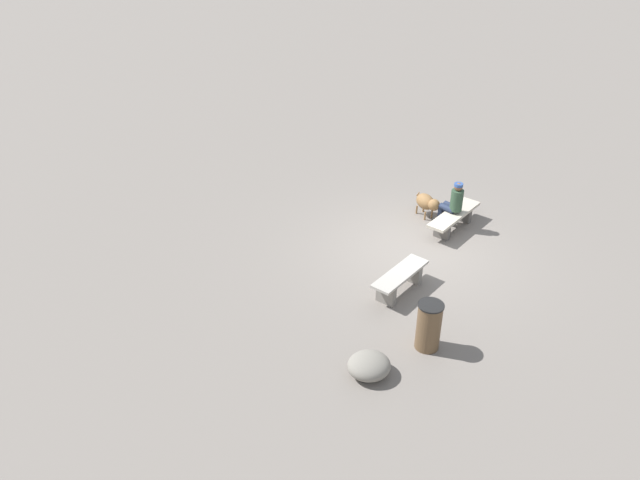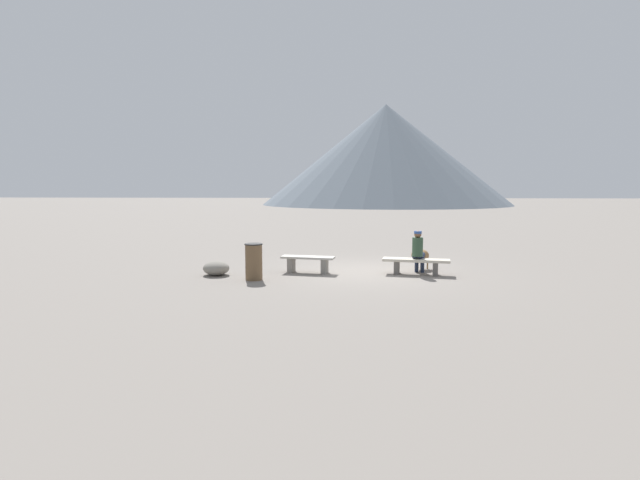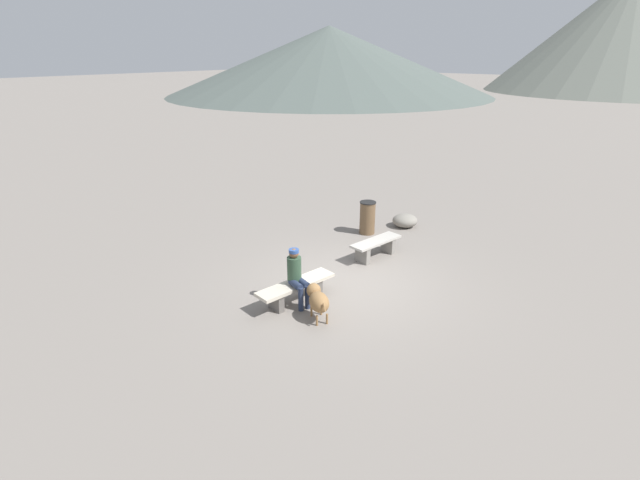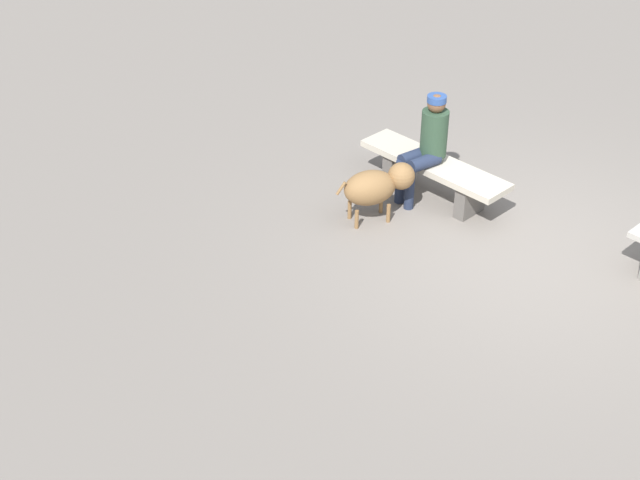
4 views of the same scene
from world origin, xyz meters
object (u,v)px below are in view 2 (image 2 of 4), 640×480
(seated_person, at_px, (418,249))
(dog, at_px, (421,256))
(bench_right, at_px, (416,263))
(boulder, at_px, (216,268))
(trash_bin, at_px, (254,262))
(bench_left, at_px, (308,262))

(seated_person, distance_m, dog, 0.79)
(bench_right, height_order, dog, dog)
(dog, xyz_separation_m, boulder, (-5.82, -1.32, -0.22))
(trash_bin, bearing_deg, seated_person, 15.04)
(bench_left, distance_m, trash_bin, 1.77)
(seated_person, height_order, boulder, seated_person)
(trash_bin, height_order, boulder, trash_bin)
(bench_left, relative_size, bench_right, 0.83)
(bench_left, height_order, seated_person, seated_person)
(bench_right, xyz_separation_m, trash_bin, (-4.39, -1.11, 0.17))
(bench_left, xyz_separation_m, boulder, (-2.52, -0.57, -0.12))
(dog, xyz_separation_m, trash_bin, (-4.62, -1.91, 0.07))
(seated_person, bearing_deg, dog, 93.86)
(bench_left, distance_m, dog, 3.38)
(bench_right, height_order, boulder, bench_right)
(bench_left, relative_size, trash_bin, 1.63)
(dog, distance_m, trash_bin, 5.00)
(bench_right, distance_m, boulder, 5.61)
(bench_right, distance_m, trash_bin, 4.53)
(bench_left, distance_m, boulder, 2.58)
(dog, bearing_deg, bench_left, -44.07)
(bench_left, height_order, boulder, bench_left)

